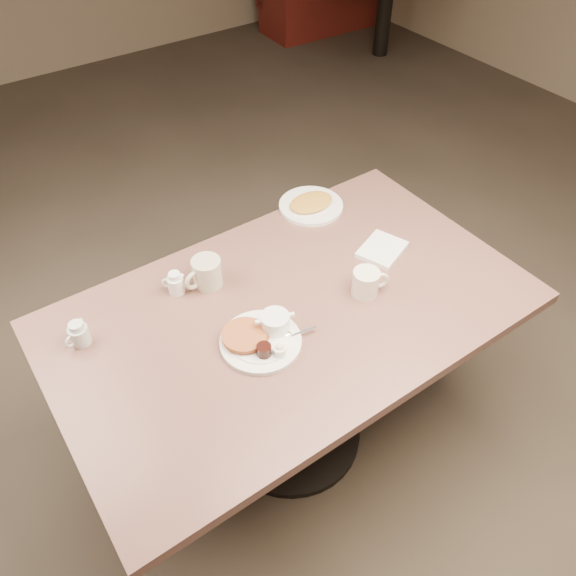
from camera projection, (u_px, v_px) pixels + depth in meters
room at (293, 118)px, 1.32m from camera, size 7.04×8.04×2.84m
diner_table at (291, 342)px, 1.90m from camera, size 1.50×0.90×0.75m
main_plate at (261, 336)px, 1.67m from camera, size 0.32×0.31×0.07m
coffee_mug_near at (367, 282)px, 1.80m from camera, size 0.13×0.11×0.09m
napkin at (382, 250)px, 1.97m from camera, size 0.20×0.18×0.02m
coffee_mug_far at (206, 273)px, 1.82m from camera, size 0.14×0.11×0.10m
creamer_left at (79, 334)px, 1.65m from camera, size 0.08×0.06×0.08m
creamer_right at (175, 283)px, 1.81m from camera, size 0.07×0.07×0.08m
hash_plate at (311, 205)px, 2.15m from camera, size 0.25×0.25×0.04m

